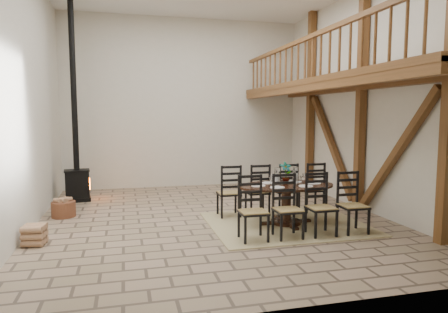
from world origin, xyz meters
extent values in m
plane|color=gray|center=(0.00, 0.00, 0.00)|extent=(8.00, 8.00, 0.00)
cube|color=beige|center=(0.00, 4.00, 2.50)|extent=(7.00, 0.02, 5.00)
cube|color=beige|center=(0.00, -4.00, 2.50)|extent=(7.00, 0.02, 5.00)
cube|color=beige|center=(-3.50, 0.00, 2.50)|extent=(0.02, 8.00, 5.00)
cube|color=beige|center=(3.50, 0.00, 2.50)|extent=(0.02, 8.00, 5.00)
cube|color=brown|center=(3.38, 0.00, 2.50)|extent=(0.18, 0.18, 5.00)
cube|color=brown|center=(3.38, 2.50, 2.50)|extent=(0.18, 0.18, 5.00)
cube|color=brown|center=(3.38, -1.25, 1.40)|extent=(0.14, 2.16, 2.54)
cube|color=brown|center=(3.38, 1.25, 1.40)|extent=(0.14, 2.16, 2.54)
cube|color=brown|center=(3.38, 0.00, 2.80)|extent=(0.20, 7.80, 0.20)
cube|color=brown|center=(2.70, 0.00, 2.85)|extent=(1.60, 7.80, 0.12)
cube|color=brown|center=(2.00, 0.00, 2.75)|extent=(0.18, 7.80, 0.22)
cube|color=brown|center=(2.00, 0.00, 3.75)|extent=(0.09, 7.60, 0.09)
cube|color=brown|center=(2.00, 0.00, 3.33)|extent=(0.06, 7.60, 0.86)
cube|color=tan|center=(1.30, -0.76, 0.01)|extent=(3.00, 2.50, 0.02)
ellipsoid|color=black|center=(1.30, -0.76, 0.77)|extent=(1.93, 1.18, 0.04)
cylinder|color=black|center=(1.30, -0.76, 0.38)|extent=(0.19, 0.19, 0.71)
cylinder|color=black|center=(1.30, -0.76, 0.05)|extent=(0.59, 0.59, 0.06)
cube|color=tan|center=(0.34, -1.60, 0.51)|extent=(0.47, 0.45, 0.04)
cube|color=black|center=(0.34, -1.60, 0.24)|extent=(0.45, 0.45, 0.49)
cube|color=black|center=(0.34, -1.40, 0.80)|extent=(0.40, 0.05, 0.63)
cube|color=tan|center=(0.98, -1.60, 0.51)|extent=(0.47, 0.45, 0.04)
cube|color=black|center=(0.98, -1.60, 0.24)|extent=(0.45, 0.45, 0.49)
cube|color=black|center=(0.98, -1.40, 0.80)|extent=(0.40, 0.05, 0.63)
cube|color=tan|center=(1.61, -1.61, 0.51)|extent=(0.47, 0.45, 0.04)
cube|color=black|center=(1.61, -1.61, 0.24)|extent=(0.45, 0.45, 0.49)
cube|color=black|center=(1.61, -1.41, 0.80)|extent=(0.40, 0.05, 0.63)
cube|color=tan|center=(2.24, -1.61, 0.51)|extent=(0.47, 0.45, 0.04)
cube|color=black|center=(2.24, -1.61, 0.24)|extent=(0.45, 0.45, 0.49)
cube|color=black|center=(2.25, -1.41, 0.80)|extent=(0.40, 0.05, 0.63)
cube|color=tan|center=(0.36, 0.09, 0.51)|extent=(0.47, 0.45, 0.04)
cube|color=black|center=(0.36, 0.09, 0.24)|extent=(0.45, 0.45, 0.49)
cube|color=black|center=(0.35, -0.11, 0.80)|extent=(0.40, 0.05, 0.63)
cube|color=tan|center=(0.99, 0.09, 0.51)|extent=(0.47, 0.45, 0.04)
cube|color=black|center=(0.99, 0.09, 0.24)|extent=(0.45, 0.45, 0.49)
cube|color=black|center=(0.99, -0.12, 0.80)|extent=(0.40, 0.05, 0.63)
cube|color=tan|center=(1.62, 0.08, 0.51)|extent=(0.47, 0.45, 0.04)
cube|color=black|center=(1.62, 0.08, 0.24)|extent=(0.45, 0.45, 0.49)
cube|color=black|center=(1.62, -0.12, 0.80)|extent=(0.40, 0.05, 0.63)
cube|color=tan|center=(2.26, 0.08, 0.51)|extent=(0.47, 0.45, 0.04)
cube|color=black|center=(2.26, 0.08, 0.24)|extent=(0.45, 0.45, 0.49)
cube|color=black|center=(2.26, -0.12, 0.80)|extent=(0.40, 0.05, 0.63)
cube|color=white|center=(1.30, -0.76, 0.80)|extent=(1.48, 0.75, 0.01)
cube|color=white|center=(1.30, -0.76, 0.88)|extent=(0.95, 0.32, 0.18)
cylinder|color=white|center=(1.11, -0.76, 0.96)|extent=(0.12, 0.12, 0.34)
cylinder|color=white|center=(1.49, -0.76, 0.96)|extent=(0.12, 0.12, 0.34)
cylinder|color=silver|center=(1.11, -0.76, 0.87)|extent=(0.06, 0.06, 0.16)
cylinder|color=silver|center=(1.49, -0.76, 0.87)|extent=(0.06, 0.06, 0.16)
imported|color=#4C723F|center=(1.30, -0.71, 1.01)|extent=(0.23, 0.16, 0.44)
cube|color=black|center=(-2.94, 2.52, 0.05)|extent=(0.66, 0.54, 0.09)
cube|color=black|center=(-2.94, 2.52, 0.42)|extent=(0.61, 0.49, 0.66)
cube|color=#FF590C|center=(-2.65, 2.55, 0.42)|extent=(0.05, 0.26, 0.26)
cube|color=black|center=(-2.94, 2.52, 0.77)|extent=(0.65, 0.53, 0.04)
cylinder|color=black|center=(-2.94, 2.52, 2.89)|extent=(0.14, 0.14, 4.21)
cylinder|color=brown|center=(-3.05, 0.93, 0.16)|extent=(0.49, 0.49, 0.32)
cube|color=tan|center=(-3.05, 0.93, 0.36)|extent=(0.27, 0.27, 0.10)
cube|color=tan|center=(-3.25, -0.94, 0.17)|extent=(0.39, 0.39, 0.35)
camera|label=1|loc=(-1.76, -7.95, 2.16)|focal=32.00mm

